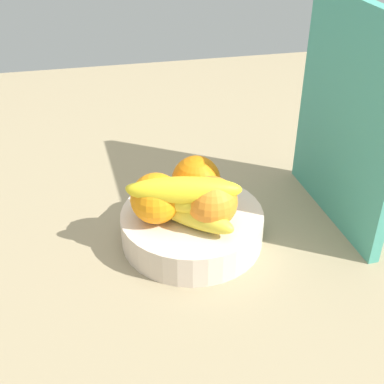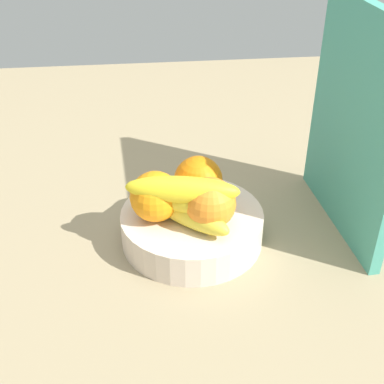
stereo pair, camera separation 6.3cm
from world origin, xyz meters
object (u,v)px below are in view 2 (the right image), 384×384
(cutting_board, at_px, (354,126))
(fruit_bowl, at_px, (192,226))
(orange_center, at_px, (210,203))
(orange_front_left, at_px, (198,180))
(orange_front_right, at_px, (155,196))
(banana_bunch, at_px, (181,199))

(cutting_board, bearing_deg, fruit_bowl, -87.98)
(fruit_bowl, bearing_deg, cutting_board, 95.46)
(orange_center, bearing_deg, orange_front_left, -171.76)
(orange_front_right, relative_size, orange_center, 1.00)
(banana_bunch, bearing_deg, orange_center, 75.94)
(fruit_bowl, bearing_deg, orange_front_right, -85.05)
(fruit_bowl, xyz_separation_m, banana_bunch, (0.02, -0.02, 0.07))
(fruit_bowl, relative_size, orange_front_left, 2.90)
(orange_front_right, bearing_deg, orange_center, 71.36)
(cutting_board, bearing_deg, orange_front_right, -88.07)
(orange_center, bearing_deg, banana_bunch, -104.06)
(orange_center, height_order, cutting_board, cutting_board)
(orange_front_left, bearing_deg, banana_bunch, -30.02)
(orange_front_right, height_order, banana_bunch, banana_bunch)
(orange_center, bearing_deg, orange_front_right, -108.64)
(orange_front_right, bearing_deg, orange_front_left, 118.96)
(orange_front_left, xyz_separation_m, orange_center, (0.07, 0.01, 0.00))
(fruit_bowl, relative_size, orange_center, 2.90)
(orange_front_right, bearing_deg, cutting_board, 95.37)
(fruit_bowl, height_order, banana_bunch, banana_bunch)
(orange_center, distance_m, cutting_board, 0.25)
(fruit_bowl, height_order, orange_center, orange_center)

